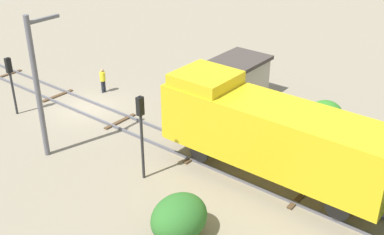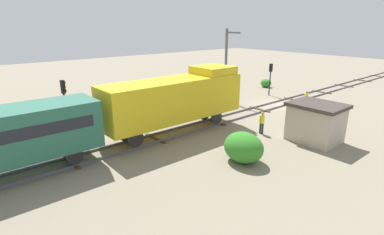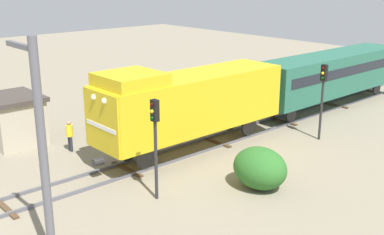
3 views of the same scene
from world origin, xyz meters
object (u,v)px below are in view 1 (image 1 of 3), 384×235
object	(u,v)px
traffic_signal_near	(10,75)
worker_near_track	(103,79)
locomotive	(269,131)
worker_by_signal	(232,107)
catenary_mast	(38,85)
relay_hut	(240,77)
traffic_signal_mid	(141,123)

from	to	relation	value
traffic_signal_near	worker_near_track	size ratio (longest dim) A/B	2.15
locomotive	worker_by_signal	bearing A→B (deg)	-131.10
worker_by_signal	catenary_mast	distance (m)	11.11
locomotive	worker_by_signal	size ratio (longest dim) A/B	6.82
worker_by_signal	catenary_mast	world-z (taller)	catenary_mast
relay_hut	traffic_signal_mid	bearing A→B (deg)	8.54
locomotive	traffic_signal_near	bearing A→B (deg)	-78.61
traffic_signal_near	relay_hut	world-z (taller)	traffic_signal_near
traffic_signal_near	catenary_mast	xyz separation A→B (m)	(1.73, 5.52, 1.44)
traffic_signal_mid	relay_hut	xyz separation A→B (m)	(-10.90, -1.64, -1.62)
worker_by_signal	relay_hut	distance (m)	3.72
locomotive	worker_near_track	size ratio (longest dim) A/B	6.82
traffic_signal_mid	worker_by_signal	xyz separation A→B (m)	(-7.60, 0.04, -2.02)
traffic_signal_near	worker_by_signal	distance (m)	13.41
relay_hut	locomotive	bearing A→B (deg)	40.86
traffic_signal_mid	catenary_mast	bearing A→B (deg)	-74.46
worker_near_track	worker_by_signal	size ratio (longest dim) A/B	1.00
catenary_mast	traffic_signal_mid	bearing A→B (deg)	105.54
traffic_signal_near	worker_near_track	bearing A→B (deg)	162.58
traffic_signal_near	relay_hut	size ratio (longest dim) A/B	1.04
worker_by_signal	relay_hut	world-z (taller)	relay_hut
worker_near_track	catenary_mast	xyz separation A→B (m)	(7.33, 3.76, 3.01)
traffic_signal_mid	worker_by_signal	world-z (taller)	traffic_signal_mid
worker_near_track	worker_by_signal	world-z (taller)	same
traffic_signal_mid	worker_near_track	world-z (taller)	traffic_signal_mid
traffic_signal_near	catenary_mast	bearing A→B (deg)	72.55
locomotive	catenary_mast	bearing A→B (deg)	-64.55
worker_near_track	catenary_mast	distance (m)	8.77
worker_by_signal	catenary_mast	size ratio (longest dim) A/B	0.23
traffic_signal_near	catenary_mast	size ratio (longest dim) A/B	0.49
traffic_signal_near	traffic_signal_mid	xyz separation A→B (m)	(0.20, 11.04, 0.46)
relay_hut	worker_near_track	bearing A→B (deg)	-56.29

